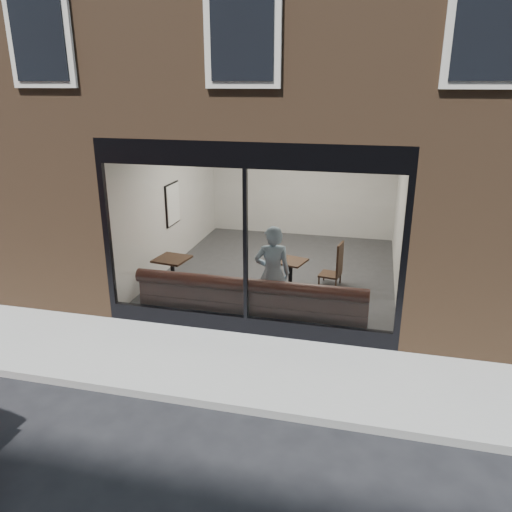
% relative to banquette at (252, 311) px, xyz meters
% --- Properties ---
extents(ground, '(120.00, 120.00, 0.00)m').
position_rel_banquette_xyz_m(ground, '(0.00, -2.45, -0.23)').
color(ground, black).
rests_on(ground, ground).
extents(sidewalk_near, '(40.00, 2.00, 0.01)m').
position_rel_banquette_xyz_m(sidewalk_near, '(0.00, -1.45, -0.22)').
color(sidewalk_near, gray).
rests_on(sidewalk_near, ground).
extents(kerb_near, '(40.00, 0.10, 0.12)m').
position_rel_banquette_xyz_m(kerb_near, '(0.00, -2.50, -0.17)').
color(kerb_near, gray).
rests_on(kerb_near, ground).
extents(host_building_pier_left, '(2.50, 12.00, 3.20)m').
position_rel_banquette_xyz_m(host_building_pier_left, '(-3.75, 5.55, 1.38)').
color(host_building_pier_left, brown).
rests_on(host_building_pier_left, ground).
extents(host_building_pier_right, '(2.50, 12.00, 3.20)m').
position_rel_banquette_xyz_m(host_building_pier_right, '(3.75, 5.55, 1.38)').
color(host_building_pier_right, brown).
rests_on(host_building_pier_right, ground).
extents(host_building_backfill, '(5.00, 6.00, 3.20)m').
position_rel_banquette_xyz_m(host_building_backfill, '(0.00, 8.55, 1.38)').
color(host_building_backfill, brown).
rests_on(host_building_backfill, ground).
extents(cafe_floor, '(6.00, 6.00, 0.00)m').
position_rel_banquette_xyz_m(cafe_floor, '(0.00, 2.55, -0.21)').
color(cafe_floor, '#2D2D30').
rests_on(cafe_floor, ground).
extents(cafe_ceiling, '(6.00, 6.00, 0.00)m').
position_rel_banquette_xyz_m(cafe_ceiling, '(0.00, 2.55, 2.97)').
color(cafe_ceiling, white).
rests_on(cafe_ceiling, host_building_upper).
extents(cafe_wall_back, '(5.00, 0.00, 5.00)m').
position_rel_banquette_xyz_m(cafe_wall_back, '(0.00, 5.54, 1.37)').
color(cafe_wall_back, beige).
rests_on(cafe_wall_back, ground).
extents(cafe_wall_left, '(0.00, 6.00, 6.00)m').
position_rel_banquette_xyz_m(cafe_wall_left, '(-2.49, 2.55, 1.37)').
color(cafe_wall_left, beige).
rests_on(cafe_wall_left, ground).
extents(cafe_wall_right, '(0.00, 6.00, 6.00)m').
position_rel_banquette_xyz_m(cafe_wall_right, '(2.49, 2.55, 1.37)').
color(cafe_wall_right, beige).
rests_on(cafe_wall_right, ground).
extents(storefront_kick, '(5.00, 0.10, 0.30)m').
position_rel_banquette_xyz_m(storefront_kick, '(0.00, -0.40, -0.08)').
color(storefront_kick, black).
rests_on(storefront_kick, ground).
extents(storefront_header, '(5.00, 0.10, 0.40)m').
position_rel_banquette_xyz_m(storefront_header, '(0.00, -0.40, 2.77)').
color(storefront_header, black).
rests_on(storefront_header, host_building_upper).
extents(storefront_mullion, '(0.06, 0.10, 2.50)m').
position_rel_banquette_xyz_m(storefront_mullion, '(0.00, -0.40, 1.32)').
color(storefront_mullion, black).
rests_on(storefront_mullion, storefront_kick).
extents(storefront_glass, '(4.80, 0.00, 4.80)m').
position_rel_banquette_xyz_m(storefront_glass, '(0.00, -0.43, 1.33)').
color(storefront_glass, white).
rests_on(storefront_glass, storefront_kick).
extents(banquette, '(4.00, 0.55, 0.45)m').
position_rel_banquette_xyz_m(banquette, '(0.00, 0.00, 0.00)').
color(banquette, '#351713').
rests_on(banquette, cafe_floor).
extents(person, '(0.72, 0.56, 1.74)m').
position_rel_banquette_xyz_m(person, '(0.32, 0.22, 0.64)').
color(person, '#9CBCD4').
rests_on(person, cafe_floor).
extents(cafe_table_left, '(0.70, 0.70, 0.04)m').
position_rel_banquette_xyz_m(cafe_table_left, '(-1.84, 0.87, 0.52)').
color(cafe_table_left, black).
rests_on(cafe_table_left, cafe_floor).
extents(cafe_table_right, '(0.67, 0.67, 0.04)m').
position_rel_banquette_xyz_m(cafe_table_right, '(0.46, 1.29, 0.52)').
color(cafe_table_right, black).
rests_on(cafe_table_right, cafe_floor).
extents(cafe_chair_right, '(0.48, 0.48, 0.04)m').
position_rel_banquette_xyz_m(cafe_chair_right, '(1.17, 2.05, 0.01)').
color(cafe_chair_right, black).
rests_on(cafe_chair_right, cafe_floor).
extents(wall_poster, '(0.02, 0.67, 0.89)m').
position_rel_banquette_xyz_m(wall_poster, '(-2.45, 2.49, 1.22)').
color(wall_poster, white).
rests_on(wall_poster, cafe_wall_left).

